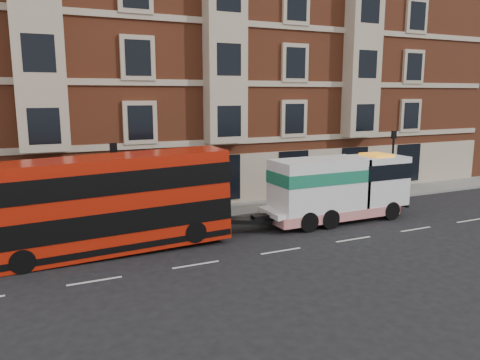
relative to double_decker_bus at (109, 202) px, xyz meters
name	(u,v)px	position (x,y,z in m)	size (l,w,h in m)	color
ground	(281,251)	(6.84, -3.06, -2.25)	(120.00, 120.00, 0.00)	black
sidewalk	(217,212)	(6.84, 4.44, -2.18)	(90.00, 3.00, 0.15)	slate
victorian_terrace	(181,47)	(7.34, 11.94, 7.82)	(45.00, 12.00, 20.40)	brown
lamp_post_west	(115,179)	(0.84, 3.14, 0.43)	(0.35, 0.15, 4.35)	black
lamp_post_east	(392,159)	(18.84, 3.14, 0.43)	(0.35, 0.15, 4.35)	black
double_decker_bus	(109,202)	(0.00, 0.00, 0.00)	(10.49, 2.41, 4.25)	#B61B0A
tow_truck	(337,188)	(12.05, 0.00, -0.39)	(8.40, 2.48, 3.50)	white
pedestrian	(39,216)	(-2.75, 4.14, -1.30)	(0.59, 0.38, 1.61)	#1F1A34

